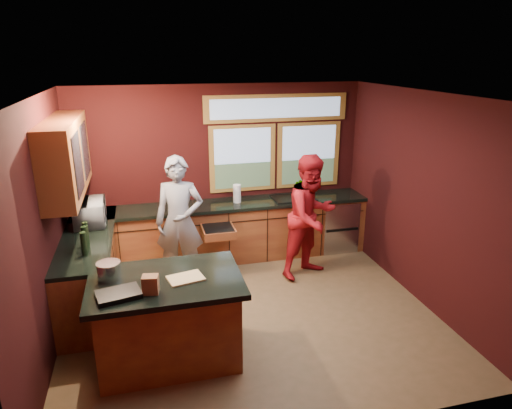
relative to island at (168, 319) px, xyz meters
name	(u,v)px	position (x,y,z in m)	size (l,w,h in m)	color
floor	(251,314)	(1.05, 0.63, -0.48)	(4.50, 4.50, 0.00)	brown
room_shell	(195,173)	(0.45, 0.95, 1.32)	(4.52, 4.02, 2.71)	black
back_counter	(238,230)	(1.25, 2.32, -0.01)	(4.50, 0.64, 0.93)	#5A2115
left_counter	(90,268)	(-0.90, 1.48, -0.01)	(0.64, 2.30, 0.93)	#5A2115
island	(168,319)	(0.00, 0.00, 0.00)	(1.55, 1.05, 0.95)	#5A2115
person_grey	(180,221)	(0.30, 1.72, 0.44)	(0.67, 0.44, 1.83)	slate
person_red	(311,216)	(2.15, 1.49, 0.43)	(0.88, 0.69, 1.81)	#A71319
microwave	(90,213)	(-0.87, 1.87, 0.62)	(0.59, 0.40, 0.33)	#999999
potted_plant	(302,187)	(2.33, 2.38, 0.61)	(0.29, 0.25, 0.32)	#999999
paper_towel	(237,194)	(1.24, 2.33, 0.59)	(0.12, 0.12, 0.28)	white
cutting_board	(186,278)	(0.20, -0.05, 0.48)	(0.35, 0.25, 0.02)	tan
stock_pot	(109,271)	(-0.55, 0.15, 0.56)	(0.24, 0.24, 0.18)	#BCBCC1
paper_bag	(150,285)	(-0.15, -0.25, 0.56)	(0.15, 0.12, 0.18)	brown
black_tray	(118,294)	(-0.45, -0.25, 0.49)	(0.40, 0.28, 0.05)	black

